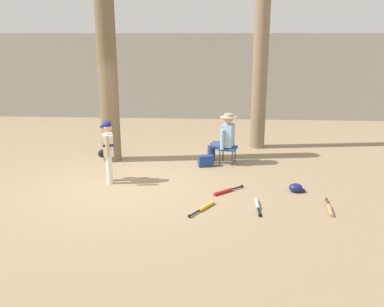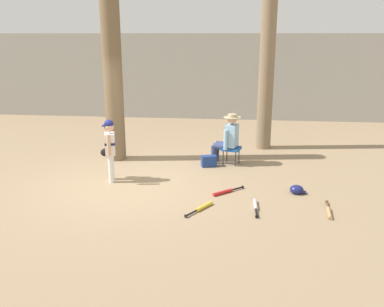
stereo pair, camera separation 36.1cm
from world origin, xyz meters
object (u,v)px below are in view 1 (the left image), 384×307
Objects in this scene: handbag_beside_stool at (206,161)px; bat_wood_tan at (330,209)px; batting_helmet_navy at (296,188)px; bat_aluminum_silver at (257,205)px; tree_behind_spectator at (260,80)px; young_ballplayer at (108,147)px; seated_spectator at (224,137)px; folding_stool at (228,149)px; tree_near_player at (107,57)px; bat_red_barrel at (225,191)px; bat_yellow_trainer at (205,207)px.

bat_wood_tan is at bearing -47.19° from handbag_beside_stool.
bat_aluminum_silver is at bearing -136.06° from batting_helmet_navy.
bat_wood_tan is 2.35× the size of batting_helmet_navy.
young_ballplayer is (-3.30, -3.02, -1.06)m from tree_behind_spectator.
seated_spectator is 0.71m from handbag_beside_stool.
tree_behind_spectator reaches higher than bat_aluminum_silver.
seated_spectator is at bearing 164.54° from folding_stool.
tree_behind_spectator is 3.17× the size of young_ballplayer.
tree_near_player is 4.67× the size of seated_spectator.
bat_red_barrel is (-0.91, -3.50, -1.77)m from tree_behind_spectator.
tree_behind_spectator is 6.91× the size of bat_red_barrel.
bat_aluminum_silver is at bearing -48.69° from bat_red_barrel.
handbag_beside_stool reaches higher than bat_red_barrel.
folding_stool is 1.58× the size of batting_helmet_navy.
young_ballplayer reaches higher than bat_yellow_trainer.
bat_red_barrel is (-1.80, 0.74, 0.00)m from bat_wood_tan.
tree_behind_spectator is 5.68× the size of bat_aluminum_silver.
bat_yellow_trainer is 0.91× the size of bat_aluminum_silver.
bat_wood_tan is (1.82, -2.68, -0.61)m from seated_spectator.
seated_spectator is 3.53× the size of handbag_beside_stool.
bat_wood_tan is (0.89, -4.24, -1.77)m from tree_behind_spectator.
young_ballplayer is 2.38m from handbag_beside_stool.
bat_yellow_trainer is (2.36, -2.85, -2.43)m from tree_near_player.
seated_spectator is 1.64× the size of bat_wood_tan.
seated_spectator is at bearing 82.60° from bat_yellow_trainer.
tree_behind_spectator reaches higher than seated_spectator.
folding_stool is at bearing 100.72° from bat_aluminum_silver.
bat_yellow_trainer is (0.06, -2.47, -0.10)m from handbag_beside_stool.
batting_helmet_navy is (-0.43, 0.89, 0.04)m from bat_wood_tan.
folding_stool is 3.18m from bat_wood_tan.
bat_aluminum_silver is (-1.24, 0.11, 0.00)m from bat_wood_tan.
folding_stool is at bearing 25.85° from handbag_beside_stool.
seated_spectator reaches higher than bat_wood_tan.
young_ballplayer is at bearing -148.38° from seated_spectator.
tree_behind_spectator reaches higher than bat_yellow_trainer.
batting_helmet_navy reaches higher than bat_aluminum_silver.
handbag_beside_stool is 2.51m from bat_aluminum_silver.
folding_stool is 0.82× the size of bat_red_barrel.
seated_spectator is (-0.09, 0.03, 0.28)m from folding_stool.
tree_near_player reaches higher than handbag_beside_stool.
handbag_beside_stool is 1.72m from bat_red_barrel.
bat_yellow_trainer is at bearing -106.60° from tree_behind_spectator.
bat_red_barrel is at bearing 157.52° from bat_wood_tan.
bat_wood_tan is (4.20, -1.22, -0.71)m from young_ballplayer.
seated_spectator is 2.00× the size of bat_red_barrel.
batting_helmet_navy is at bearing -40.04° from handbag_beside_stool.
young_ballplayer is 3.24m from bat_aluminum_silver.
folding_stool reaches higher than handbag_beside_stool.
seated_spectator is at bearing 102.64° from bat_aluminum_silver.
tree_near_player is 16.49× the size of handbag_beside_stool.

